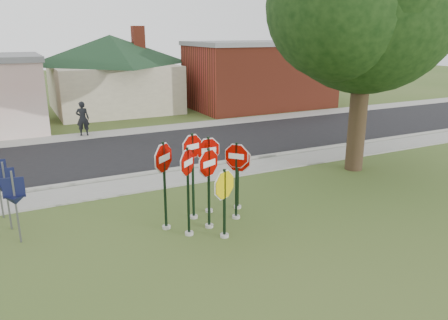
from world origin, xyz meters
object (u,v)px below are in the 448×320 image
stop_sign_center (209,177)px  pedestrian (83,119)px  stop_sign_left (188,180)px  stop_sign_yellow (224,195)px

stop_sign_center → pedestrian: 13.34m
stop_sign_center → stop_sign_left: (-0.70, -0.19, 0.08)m
stop_sign_left → stop_sign_center: bearing=15.3°
stop_sign_center → stop_sign_yellow: size_ratio=1.20×
stop_sign_yellow → pedestrian: size_ratio=1.12×
stop_sign_left → pedestrian: size_ratio=1.41×
pedestrian → stop_sign_yellow: bearing=111.2°
stop_sign_center → stop_sign_yellow: (0.11, -0.75, -0.31)m
stop_sign_center → stop_sign_left: bearing=-164.7°
stop_sign_center → stop_sign_left: 0.73m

